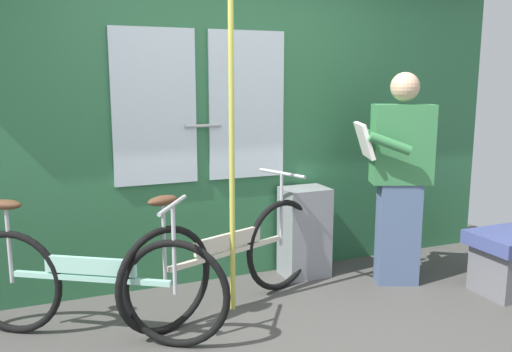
{
  "coord_description": "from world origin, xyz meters",
  "views": [
    {
      "loc": [
        -1.34,
        -2.67,
        1.55
      ],
      "look_at": [
        -0.07,
        0.41,
        0.94
      ],
      "focal_mm": 37.68,
      "sensor_mm": 36.0,
      "label": 1
    }
  ],
  "objects_px": {
    "passenger_reading_newspaper": "(399,175)",
    "bicycle_leaning_behind": "(90,284)",
    "trash_bin_by_wall": "(304,232)",
    "handrail_pole": "(232,139)",
    "bicycle_near_door": "(228,258)"
  },
  "relations": [
    {
      "from": "bicycle_near_door",
      "to": "bicycle_leaning_behind",
      "type": "height_order",
      "value": "bicycle_near_door"
    },
    {
      "from": "handrail_pole",
      "to": "passenger_reading_newspaper",
      "type": "bearing_deg",
      "value": -1.08
    },
    {
      "from": "bicycle_near_door",
      "to": "trash_bin_by_wall",
      "type": "xyz_separation_m",
      "value": [
        0.78,
        0.38,
        -0.01
      ]
    },
    {
      "from": "bicycle_leaning_behind",
      "to": "trash_bin_by_wall",
      "type": "distance_m",
      "value": 1.74
    },
    {
      "from": "bicycle_leaning_behind",
      "to": "trash_bin_by_wall",
      "type": "relative_size",
      "value": 2.05
    },
    {
      "from": "bicycle_near_door",
      "to": "handrail_pole",
      "type": "distance_m",
      "value": 0.79
    },
    {
      "from": "trash_bin_by_wall",
      "to": "bicycle_near_door",
      "type": "bearing_deg",
      "value": -154.04
    },
    {
      "from": "passenger_reading_newspaper",
      "to": "bicycle_leaning_behind",
      "type": "bearing_deg",
      "value": 24.03
    },
    {
      "from": "bicycle_near_door",
      "to": "passenger_reading_newspaper",
      "type": "distance_m",
      "value": 1.43
    },
    {
      "from": "bicycle_near_door",
      "to": "bicycle_leaning_behind",
      "type": "bearing_deg",
      "value": 165.29
    },
    {
      "from": "trash_bin_by_wall",
      "to": "handrail_pole",
      "type": "bearing_deg",
      "value": -152.71
    },
    {
      "from": "trash_bin_by_wall",
      "to": "handrail_pole",
      "type": "relative_size",
      "value": 0.31
    },
    {
      "from": "bicycle_leaning_behind",
      "to": "passenger_reading_newspaper",
      "type": "bearing_deg",
      "value": 34.08
    },
    {
      "from": "bicycle_leaning_behind",
      "to": "handrail_pole",
      "type": "bearing_deg",
      "value": 38.03
    },
    {
      "from": "handrail_pole",
      "to": "bicycle_leaning_behind",
      "type": "bearing_deg",
      "value": -174.3
    }
  ]
}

